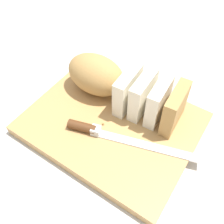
% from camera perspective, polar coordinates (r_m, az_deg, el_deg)
% --- Properties ---
extents(ground_plane, '(3.00, 3.00, 0.00)m').
position_cam_1_polar(ground_plane, '(0.61, -0.00, -3.29)').
color(ground_plane, beige).
extents(cutting_board, '(0.40, 0.32, 0.03)m').
position_cam_1_polar(cutting_board, '(0.60, -0.00, -2.58)').
color(cutting_board, tan).
rests_on(cutting_board, ground_plane).
extents(bread_loaf, '(0.30, 0.12, 0.10)m').
position_cam_1_polar(bread_loaf, '(0.60, 1.21, 6.34)').
color(bread_loaf, tan).
rests_on(bread_loaf, cutting_board).
extents(bread_knife, '(0.29, 0.12, 0.02)m').
position_cam_1_polar(bread_knife, '(0.56, -2.38, -4.61)').
color(bread_knife, silver).
rests_on(bread_knife, cutting_board).
extents(crumb_near_knife, '(0.01, 0.01, 0.01)m').
position_cam_1_polar(crumb_near_knife, '(0.62, 1.57, 1.65)').
color(crumb_near_knife, '#996633').
rests_on(crumb_near_knife, cutting_board).
extents(crumb_near_loaf, '(0.00, 0.00, 0.00)m').
position_cam_1_polar(crumb_near_loaf, '(0.58, -2.04, -2.74)').
color(crumb_near_loaf, '#996633').
rests_on(crumb_near_loaf, cutting_board).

